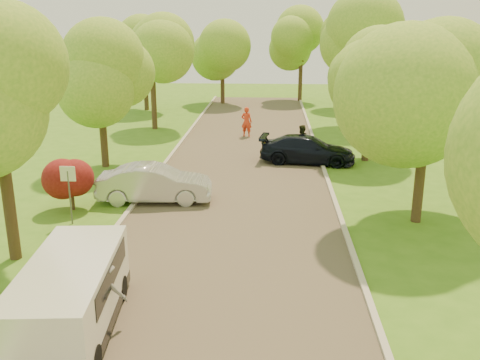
% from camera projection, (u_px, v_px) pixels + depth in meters
% --- Properties ---
extents(ground, '(100.00, 100.00, 0.00)m').
position_uv_depth(ground, '(220.00, 278.00, 15.38)').
color(ground, '#41771C').
rests_on(ground, ground).
extents(road, '(8.00, 60.00, 0.01)m').
position_uv_depth(road, '(238.00, 193.00, 23.03)').
color(road, '#4C4438').
rests_on(road, ground).
extents(curb_left, '(0.18, 60.00, 0.12)m').
position_uv_depth(curb_left, '(145.00, 190.00, 23.24)').
color(curb_left, '#B2AD9E').
rests_on(curb_left, ground).
extents(curb_right, '(0.18, 60.00, 0.12)m').
position_uv_depth(curb_right, '(332.00, 193.00, 22.78)').
color(curb_right, '#B2AD9E').
rests_on(curb_right, ground).
extents(street_sign, '(0.55, 0.06, 2.17)m').
position_uv_depth(street_sign, '(69.00, 183.00, 19.09)').
color(street_sign, '#59595E').
rests_on(street_sign, ground).
extents(red_shrub, '(1.70, 1.70, 1.95)m').
position_uv_depth(red_shrub, '(71.00, 183.00, 20.68)').
color(red_shrub, '#382619').
rests_on(red_shrub, ground).
extents(tree_l_mida, '(4.71, 4.60, 7.39)m').
position_uv_depth(tree_l_mida, '(1.00, 92.00, 15.21)').
color(tree_l_mida, '#382619').
rests_on(tree_l_mida, ground).
extents(tree_l_midb, '(4.30, 4.20, 6.62)m').
position_uv_depth(tree_l_midb, '(103.00, 75.00, 25.93)').
color(tree_l_midb, '#382619').
rests_on(tree_l_midb, ground).
extents(tree_l_far, '(4.92, 4.80, 7.79)m').
position_uv_depth(tree_l_far, '(154.00, 47.00, 35.23)').
color(tree_l_far, '#382619').
rests_on(tree_l_far, ground).
extents(tree_r_mida, '(5.13, 5.00, 7.95)m').
position_uv_depth(tree_r_mida, '(437.00, 69.00, 18.18)').
color(tree_r_mida, '#382619').
rests_on(tree_r_mida, ground).
extents(tree_r_midb, '(4.51, 4.40, 7.01)m').
position_uv_depth(tree_r_midb, '(375.00, 67.00, 27.00)').
color(tree_r_midb, '#382619').
rests_on(tree_r_midb, ground).
extents(tree_r_far, '(5.33, 5.20, 8.34)m').
position_uv_depth(tree_r_far, '(359.00, 41.00, 36.26)').
color(tree_r_far, '#382619').
rests_on(tree_r_far, ground).
extents(tree_bg_a, '(5.12, 5.00, 7.72)m').
position_uv_depth(tree_bg_a, '(146.00, 44.00, 43.06)').
color(tree_bg_a, '#382619').
rests_on(tree_bg_a, ground).
extents(tree_bg_b, '(5.12, 5.00, 7.95)m').
position_uv_depth(tree_bg_b, '(356.00, 41.00, 43.94)').
color(tree_bg_b, '#382619').
rests_on(tree_bg_b, ground).
extents(tree_bg_c, '(4.92, 4.80, 7.33)m').
position_uv_depth(tree_bg_c, '(225.00, 46.00, 46.63)').
color(tree_bg_c, '#382619').
rests_on(tree_bg_c, ground).
extents(tree_bg_d, '(5.12, 5.00, 7.72)m').
position_uv_depth(tree_bg_d, '(304.00, 42.00, 48.06)').
color(tree_bg_d, '#382619').
rests_on(tree_bg_d, ground).
extents(minivan, '(2.32, 4.98, 1.80)m').
position_uv_depth(minivan, '(71.00, 296.00, 12.47)').
color(minivan, white).
rests_on(minivan, ground).
extents(silver_sedan, '(4.71, 1.89, 1.52)m').
position_uv_depth(silver_sedan, '(155.00, 183.00, 21.76)').
color(silver_sedan, '#B7B7BC').
rests_on(silver_sedan, ground).
extents(dark_sedan, '(5.14, 2.63, 1.43)m').
position_uv_depth(dark_sedan, '(307.00, 149.00, 27.74)').
color(dark_sedan, black).
rests_on(dark_sedan, ground).
extents(longboard, '(0.43, 0.89, 0.10)m').
position_uv_depth(longboard, '(106.00, 324.00, 12.87)').
color(longboard, black).
rests_on(longboard, ground).
extents(skateboarder, '(1.19, 0.86, 1.66)m').
position_uv_depth(skateboarder, '(103.00, 293.00, 12.63)').
color(skateboarder, slate).
rests_on(skateboarder, longboard).
extents(person_striped, '(0.77, 0.59, 1.90)m').
position_uv_depth(person_striped, '(247.00, 122.00, 34.03)').
color(person_striped, red).
rests_on(person_striped, ground).
extents(person_olive, '(1.09, 1.09, 1.78)m').
position_uv_depth(person_olive, '(301.00, 141.00, 28.80)').
color(person_olive, '#2D301C').
rests_on(person_olive, ground).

